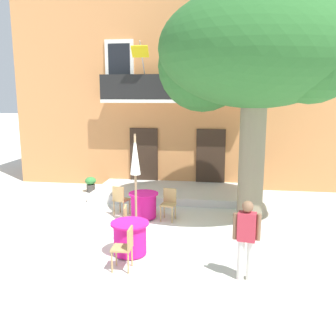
# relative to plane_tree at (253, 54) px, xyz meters

# --- Properties ---
(ground_plane) EXTENTS (120.00, 120.00, 0.00)m
(ground_plane) POSITION_rel_plane_tree_xyz_m (-3.37, -1.30, -4.61)
(ground_plane) COLOR silver
(building_facade) EXTENTS (13.00, 5.09, 7.50)m
(building_facade) POSITION_rel_plane_tree_xyz_m (-2.47, 5.69, -0.87)
(building_facade) COLOR #CC844C
(building_facade) RESTS_ON ground
(entrance_step_platform) EXTENTS (5.48, 2.59, 0.25)m
(entrance_step_platform) POSITION_rel_plane_tree_xyz_m (-2.47, 2.41, -4.49)
(entrance_step_platform) COLOR silver
(entrance_step_platform) RESTS_ON ground
(plane_tree) EXTENTS (5.32, 4.67, 6.31)m
(plane_tree) POSITION_rel_plane_tree_xyz_m (0.00, 0.00, 0.00)
(plane_tree) COLOR #7F755B
(plane_tree) RESTS_ON ground
(cafe_table_near_tree) EXTENTS (0.86, 0.86, 0.76)m
(cafe_table_near_tree) POSITION_rel_plane_tree_xyz_m (-2.97, -0.18, -4.22)
(cafe_table_near_tree) COLOR #DB1984
(cafe_table_near_tree) RESTS_ON ground
(cafe_chair_near_tree_0) EXTENTS (0.50, 0.50, 0.91)m
(cafe_chair_near_tree_0) POSITION_rel_plane_tree_xyz_m (-3.71, -0.04, -4.09)
(cafe_chair_near_tree_0) COLOR tan
(cafe_chair_near_tree_0) RESTS_ON ground
(cafe_chair_near_tree_1) EXTENTS (0.45, 0.45, 0.91)m
(cafe_chair_near_tree_1) POSITION_rel_plane_tree_xyz_m (-2.22, -0.21, -4.09)
(cafe_chair_near_tree_1) COLOR tan
(cafe_chair_near_tree_1) RESTS_ON ground
(cafe_table_middle) EXTENTS (0.86, 0.86, 0.76)m
(cafe_table_middle) POSITION_rel_plane_tree_xyz_m (-2.74, -2.72, -4.22)
(cafe_table_middle) COLOR #DB1984
(cafe_table_middle) RESTS_ON ground
(cafe_chair_middle_0) EXTENTS (0.46, 0.46, 0.91)m
(cafe_chair_middle_0) POSITION_rel_plane_tree_xyz_m (-2.93, -1.99, -4.09)
(cafe_chair_middle_0) COLOR tan
(cafe_chair_middle_0) RESTS_ON ground
(cafe_chair_middle_1) EXTENTS (0.41, 0.41, 0.91)m
(cafe_chair_middle_1) POSITION_rel_plane_tree_xyz_m (-2.65, -3.47, -4.09)
(cafe_chair_middle_1) COLOR tan
(cafe_chair_middle_1) RESTS_ON ground
(cafe_umbrella) EXTENTS (0.44, 0.44, 2.55)m
(cafe_umbrella) POSITION_rel_plane_tree_xyz_m (-3.04, -0.83, -2.95)
(cafe_umbrella) COLOR #997A56
(cafe_umbrella) RESTS_ON ground
(ground_planter_left) EXTENTS (0.41, 0.41, 0.57)m
(ground_planter_left) POSITION_rel_plane_tree_xyz_m (-5.56, 2.48, -4.29)
(ground_planter_left) COLOR #47423D
(ground_planter_left) RESTS_ON ground
(pedestrian_mid_plaza) EXTENTS (0.53, 0.28, 1.60)m
(pedestrian_mid_plaza) POSITION_rel_plane_tree_xyz_m (-0.23, -3.54, -3.71)
(pedestrian_mid_plaza) COLOR silver
(pedestrian_mid_plaza) RESTS_ON ground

